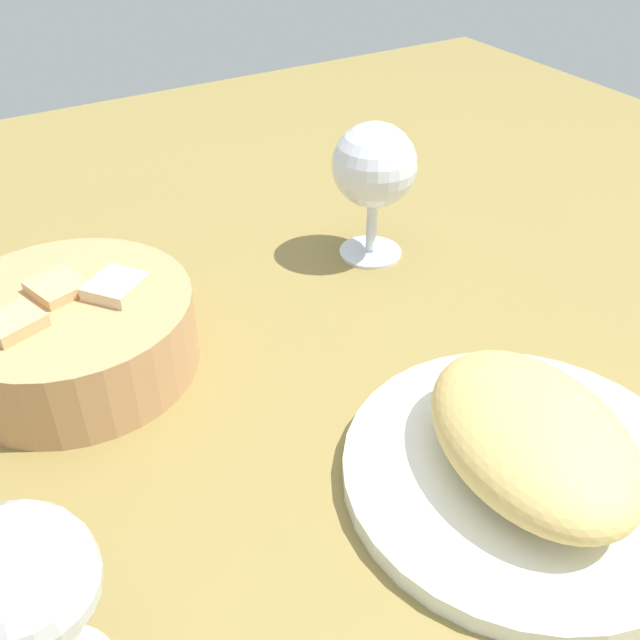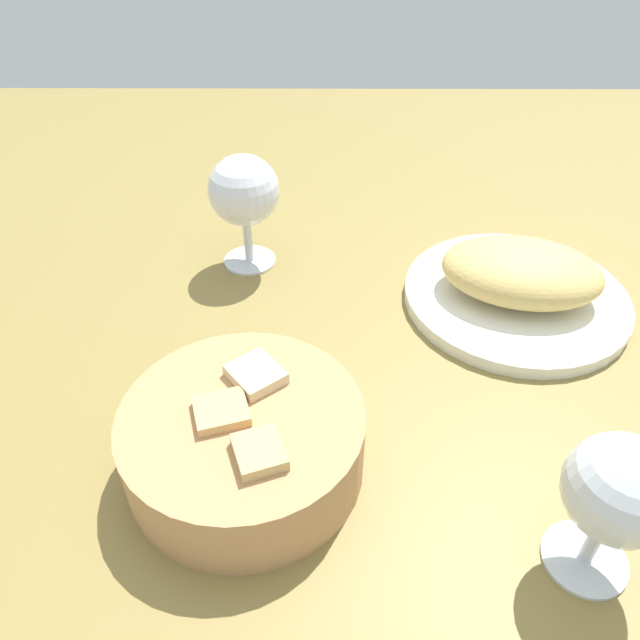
# 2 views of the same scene
# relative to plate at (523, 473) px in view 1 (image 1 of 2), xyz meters

# --- Properties ---
(ground_plane) EXTENTS (1.40, 1.40, 0.02)m
(ground_plane) POSITION_rel_plate_xyz_m (0.15, 0.04, -0.02)
(ground_plane) COLOR olive
(plate) EXTENTS (0.23, 0.23, 0.01)m
(plate) POSITION_rel_plate_xyz_m (0.00, 0.00, 0.00)
(plate) COLOR white
(plate) RESTS_ON ground_plane
(omelette) EXTENTS (0.18, 0.14, 0.05)m
(omelette) POSITION_rel_plate_xyz_m (0.00, 0.00, 0.03)
(omelette) COLOR tan
(omelette) RESTS_ON plate
(lettuce_garnish) EXTENTS (0.05, 0.05, 0.01)m
(lettuce_garnish) POSITION_rel_plate_xyz_m (0.01, -0.06, 0.01)
(lettuce_garnish) COLOR #46813B
(lettuce_garnish) RESTS_ON plate
(bread_basket) EXTENTS (0.19, 0.19, 0.07)m
(bread_basket) POSITION_rel_plate_xyz_m (0.27, 0.21, 0.02)
(bread_basket) COLOR tan
(bread_basket) RESTS_ON ground_plane
(wine_glass_near) EXTENTS (0.08, 0.08, 0.13)m
(wine_glass_near) POSITION_rel_plate_xyz_m (0.29, -0.08, 0.08)
(wine_glass_near) COLOR silver
(wine_glass_near) RESTS_ON ground_plane
(wine_glass_far) EXTENTS (0.07, 0.07, 0.12)m
(wine_glass_far) POSITION_rel_plate_xyz_m (0.02, 0.29, 0.07)
(wine_glass_far) COLOR silver
(wine_glass_far) RESTS_ON ground_plane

